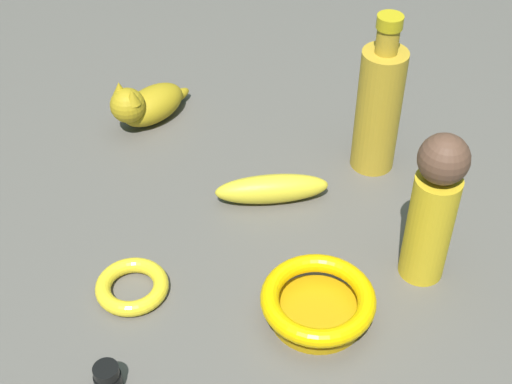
% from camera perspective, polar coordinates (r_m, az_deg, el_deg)
% --- Properties ---
extents(ground, '(2.00, 2.00, 0.00)m').
position_cam_1_polar(ground, '(1.07, 0.00, -1.98)').
color(ground, '#5B5651').
extents(person_figure_adult, '(0.07, 0.07, 0.22)m').
position_cam_1_polar(person_figure_adult, '(0.94, 13.42, -1.18)').
color(person_figure_adult, gold).
rests_on(person_figure_adult, ground).
extents(bottle_tall, '(0.07, 0.07, 0.25)m').
position_cam_1_polar(bottle_tall, '(1.11, 9.37, 6.50)').
color(bottle_tall, gold).
rests_on(bottle_tall, ground).
extents(bangle, '(0.09, 0.09, 0.02)m').
position_cam_1_polar(bangle, '(0.98, -9.47, -7.14)').
color(bangle, yellow).
rests_on(bangle, ground).
extents(cat_figurine, '(0.13, 0.13, 0.09)m').
position_cam_1_polar(cat_figurine, '(1.23, -8.43, 6.68)').
color(cat_figurine, '#B29119').
rests_on(cat_figurine, ground).
extents(banana, '(0.05, 0.17, 0.04)m').
position_cam_1_polar(banana, '(1.08, 1.22, 0.24)').
color(banana, yellow).
rests_on(banana, ground).
extents(bowl, '(0.14, 0.14, 0.04)m').
position_cam_1_polar(bowl, '(0.93, 4.75, -8.41)').
color(bowl, '#C28D0C').
rests_on(bowl, ground).
extents(nail_polish_jar, '(0.03, 0.03, 0.04)m').
position_cam_1_polar(nail_polish_jar, '(0.88, -11.29, -13.80)').
color(nail_polish_jar, black).
rests_on(nail_polish_jar, ground).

